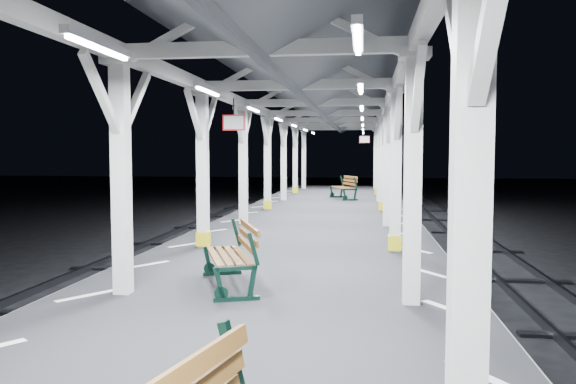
# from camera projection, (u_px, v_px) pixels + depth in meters

# --- Properties ---
(ground) EXTENTS (120.00, 120.00, 0.00)m
(ground) POSITION_uv_depth(u_px,v_px,m) (283.00, 326.00, 9.74)
(ground) COLOR black
(ground) RESTS_ON ground
(platform) EXTENTS (6.00, 50.00, 1.00)m
(platform) POSITION_uv_depth(u_px,v_px,m) (283.00, 297.00, 9.70)
(platform) COLOR black
(platform) RESTS_ON ground
(hazard_stripes_left) EXTENTS (1.00, 48.00, 0.01)m
(hazard_stripes_left) POSITION_uv_depth(u_px,v_px,m) (147.00, 265.00, 10.00)
(hazard_stripes_left) COLOR silver
(hazard_stripes_left) RESTS_ON platform
(hazard_stripes_right) EXTENTS (1.00, 48.00, 0.01)m
(hazard_stripes_right) POSITION_uv_depth(u_px,v_px,m) (428.00, 273.00, 9.34)
(hazard_stripes_right) COLOR silver
(hazard_stripes_right) RESTS_ON platform
(track_left) EXTENTS (2.20, 60.00, 0.16)m
(track_left) POSITION_uv_depth(u_px,v_px,m) (17.00, 310.00, 10.40)
(track_left) COLOR #2D2D33
(track_left) RESTS_ON ground
(canopy) EXTENTS (5.40, 49.00, 4.65)m
(canopy) POSITION_uv_depth(u_px,v_px,m) (283.00, 60.00, 9.41)
(canopy) COLOR silver
(canopy) RESTS_ON platform
(bench_mid) EXTENTS (1.21, 1.84, 0.94)m
(bench_mid) POSITION_uv_depth(u_px,v_px,m) (235.00, 253.00, 8.34)
(bench_mid) COLOR black
(bench_mid) RESTS_ON platform
(bench_far) EXTENTS (1.29, 1.96, 1.00)m
(bench_far) POSITION_uv_depth(u_px,v_px,m) (346.00, 187.00, 24.45)
(bench_far) COLOR black
(bench_far) RESTS_ON platform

